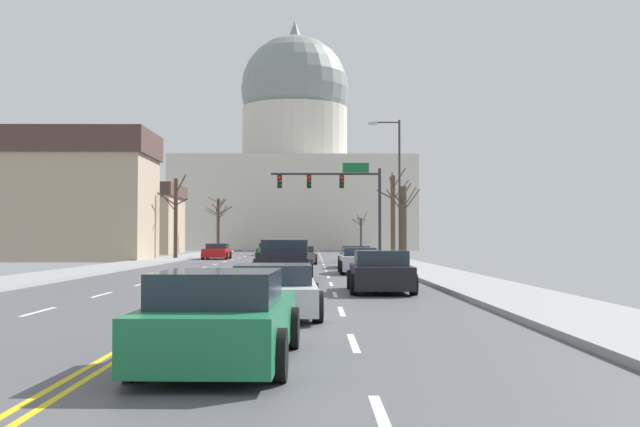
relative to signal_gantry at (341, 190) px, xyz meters
The scene contains 24 objects.
ground 14.01m from the signal_gantry, 111.63° to the right, with size 20.00×180.00×0.20m.
signal_gantry is the anchor object (origin of this frame).
street_lamp_right 7.83m from the signal_gantry, 66.11° to the right, with size 2.01×0.24×8.92m.
capitol_building 60.10m from the signal_gantry, 94.62° to the left, with size 34.39×23.01×34.74m.
sedan_near_00 6.95m from the signal_gantry, 122.18° to the right, with size 2.10×4.49×1.18m.
sedan_near_01 11.39m from the signal_gantry, 87.46° to the right, with size 2.03×4.66×1.25m.
sedan_near_02 17.99m from the signal_gantry, 89.19° to the right, with size 1.96×4.64×1.24m.
pickup_truck_near_03 23.98m from the signal_gantry, 97.62° to the right, with size 2.32×5.79×1.63m.
sedan_near_04 30.37m from the signal_gantry, 89.71° to the right, with size 2.04×4.26×1.31m.
sedan_near_05 37.62m from the signal_gantry, 94.33° to the right, with size 2.15×4.41×1.13m.
sedan_near_06 43.80m from the signal_gantry, 94.21° to the right, with size 2.05×4.40×1.27m.
sedan_oncoming_00 12.93m from the signal_gantry, 143.84° to the left, with size 2.11×4.37×1.25m.
sedan_oncoming_01 21.46m from the signal_gantry, 107.95° to the left, with size 2.01×4.50×1.21m.
sedan_oncoming_02 30.05m from the signal_gantry, 103.08° to the left, with size 2.10×4.50×1.20m.
flank_building_00 20.49m from the signal_gantry, behind, with size 12.75×7.76×9.65m.
flank_building_01 35.65m from the signal_gantry, 129.57° to the left, with size 12.52×10.26×7.45m.
bare_tree_00 5.58m from the signal_gantry, 39.53° to the left, with size 2.39×2.14×6.91m.
bare_tree_01 14.09m from the signal_gantry, 156.58° to the left, with size 2.61×2.02×6.56m.
bare_tree_02 41.28m from the signal_gantry, 84.41° to the left, with size 1.94×2.91×4.90m.
bare_tree_03 39.51m from the signal_gantry, 110.10° to the left, with size 2.72×1.23×6.36m.
bare_tree_04 10.71m from the signal_gantry, 71.40° to the right, with size 1.84×1.57×4.82m.
bare_tree_05 33.69m from the signal_gantry, 112.09° to the left, with size 2.73×0.97×6.21m.
pedestrian_00 7.21m from the signal_gantry, 49.50° to the right, with size 0.35×0.34×1.65m.
bicycle_parked 13.13m from the signal_gantry, 74.96° to the right, with size 0.12×1.77×0.85m.
Camera 1 is at (2.85, -41.55, 1.70)m, focal length 42.18 mm.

